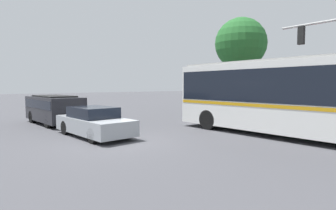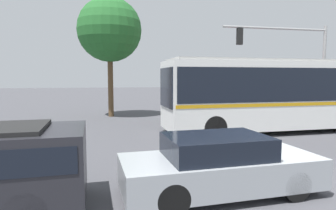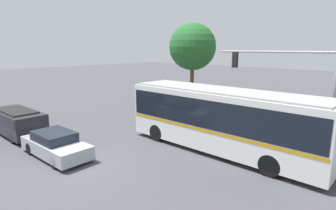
% 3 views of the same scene
% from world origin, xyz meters
% --- Properties ---
extents(ground_plane, '(140.00, 140.00, 0.00)m').
position_xyz_m(ground_plane, '(0.00, 0.00, 0.00)').
color(ground_plane, '#444449').
extents(city_bus, '(11.10, 2.83, 3.38)m').
position_xyz_m(city_bus, '(3.97, 6.17, 1.92)').
color(city_bus, silver).
rests_on(city_bus, ground).
extents(sedan_foreground, '(4.42, 1.96, 1.30)m').
position_xyz_m(sedan_foreground, '(-1.70, -0.36, 0.62)').
color(sedan_foreground, '#9EA3A8').
rests_on(sedan_foreground, ground).
extents(suv_left_lane, '(4.75, 2.09, 1.67)m').
position_xyz_m(suv_left_lane, '(-6.87, -0.47, 0.97)').
color(suv_left_lane, '#232328').
rests_on(suv_left_lane, ground).
extents(flowering_hedge, '(8.98, 1.16, 1.59)m').
position_xyz_m(flowering_hedge, '(4.20, 10.25, 0.78)').
color(flowering_hedge, '#286028').
rests_on(flowering_hedge, ground).
extents(street_tree_left, '(4.10, 4.10, 7.66)m').
position_xyz_m(street_tree_left, '(-3.75, 13.20, 5.58)').
color(street_tree_left, brown).
rests_on(street_tree_left, ground).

